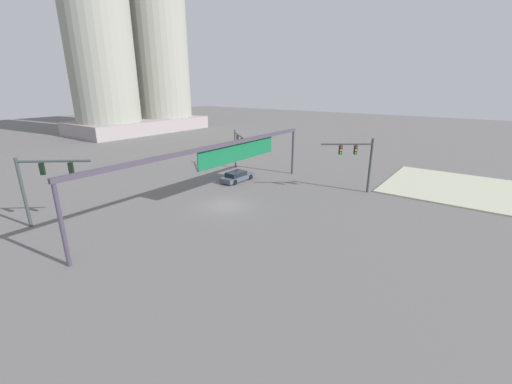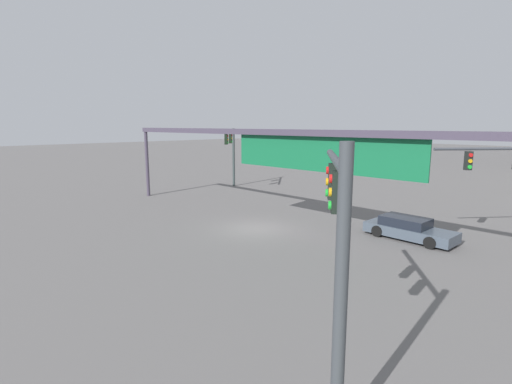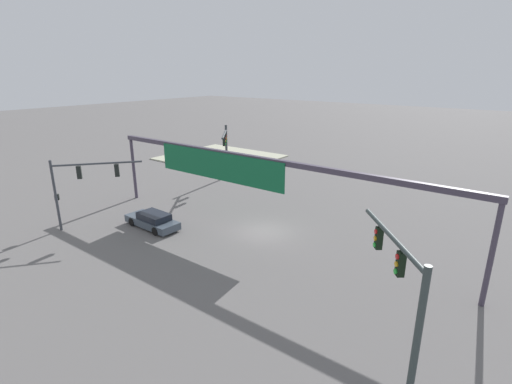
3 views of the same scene
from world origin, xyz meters
TOP-DOWN VIEW (x-y plane):
  - ground_plane at (0.00, 0.00)m, footprint 232.70×232.70m
  - sidewalk_corner at (19.86, -16.87)m, footprint 14.12×13.08m
  - traffic_signal_near_corner at (-12.41, 8.84)m, footprint 3.83×4.55m
  - traffic_signal_opposite_side at (11.45, 7.74)m, footprint 4.44×5.06m
  - traffic_signal_cross_street at (11.63, -8.80)m, footprint 3.54×4.49m
  - overhead_sign_gantry at (1.13, 0.99)m, footprint 29.36×0.43m
  - sedan_car_approaching at (7.38, 4.59)m, footprint 4.80×1.95m

SIDE VIEW (x-z plane):
  - ground_plane at x=0.00m, z-range 0.00..0.00m
  - sidewalk_corner at x=19.86m, z-range 0.00..0.15m
  - sedan_car_approaching at x=7.38m, z-range -0.03..1.18m
  - traffic_signal_opposite_side at x=11.45m, z-range 1.10..6.53m
  - traffic_signal_cross_street at x=11.63m, z-range 1.02..6.95m
  - traffic_signal_near_corner at x=-12.41m, z-range 1.16..7.01m
  - overhead_sign_gantry at x=1.13m, z-range 2.09..8.04m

